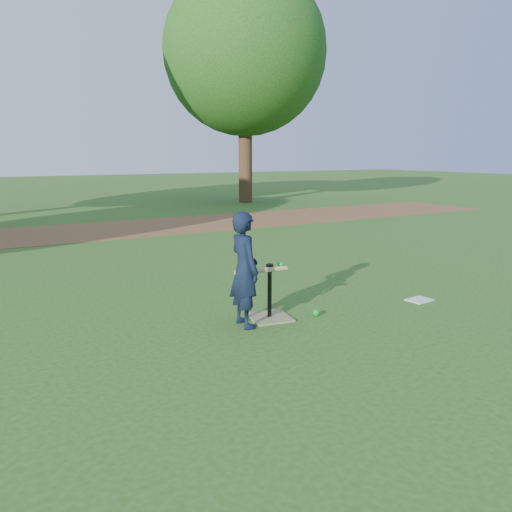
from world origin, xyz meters
TOP-DOWN VIEW (x-y plane):
  - ground at (0.00, 0.00)m, footprint 80.00×80.00m
  - dirt_strip at (0.00, 7.50)m, footprint 24.00×3.00m
  - child at (-0.07, -0.05)m, footprint 0.30×0.45m
  - wiffle_ball_ground at (0.77, -0.17)m, footprint 0.08×0.08m
  - clipboard at (2.25, -0.31)m, footprint 0.32×0.26m
  - batting_tee at (0.28, 0.02)m, footprint 0.49×0.49m
  - swing_action at (0.19, 0.01)m, footprint 0.66×0.17m
  - tree_right at (6.50, 12.00)m, footprint 5.80×5.80m

SIDE VIEW (x-z plane):
  - ground at x=0.00m, z-range 0.00..0.00m
  - dirt_strip at x=0.00m, z-range 0.00..0.01m
  - clipboard at x=2.25m, z-range 0.00..0.01m
  - wiffle_ball_ground at x=0.77m, z-range 0.00..0.08m
  - batting_tee at x=0.28m, z-range -0.20..0.42m
  - swing_action at x=0.19m, z-range 0.52..0.61m
  - child at x=-0.07m, z-range 0.00..1.21m
  - tree_right at x=6.50m, z-range 1.19..9.39m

